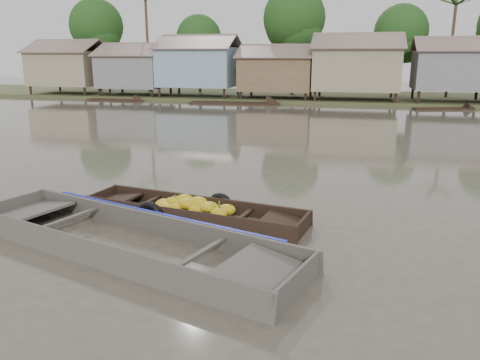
# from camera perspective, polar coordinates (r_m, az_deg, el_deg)

# --- Properties ---
(ground) EXTENTS (120.00, 120.00, 0.00)m
(ground) POSITION_cam_1_polar(r_m,az_deg,el_deg) (10.52, -1.22, -5.99)
(ground) COLOR #4B453A
(ground) RESTS_ON ground
(riverbank) EXTENTS (120.00, 12.47, 10.22)m
(riverbank) POSITION_cam_1_polar(r_m,az_deg,el_deg) (41.35, 14.79, 13.66)
(riverbank) COLOR #384723
(riverbank) RESTS_ON ground
(banana_boat) EXTENTS (5.64, 2.21, 0.76)m
(banana_boat) POSITION_cam_1_polar(r_m,az_deg,el_deg) (11.23, -6.08, -3.85)
(banana_boat) COLOR black
(banana_boat) RESTS_ON ground
(viewer_boat) EXTENTS (7.84, 4.15, 0.61)m
(viewer_boat) POSITION_cam_1_polar(r_m,az_deg,el_deg) (9.75, -13.43, -7.79)
(viewer_boat) COLOR #49433E
(viewer_boat) RESTS_ON ground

